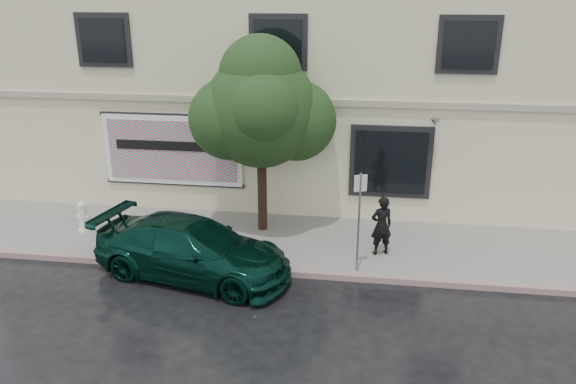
# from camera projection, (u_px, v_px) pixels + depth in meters

# --- Properties ---
(ground) EXTENTS (90.00, 90.00, 0.00)m
(ground) POSITION_uv_depth(u_px,v_px,m) (244.00, 306.00, 12.35)
(ground) COLOR black
(ground) RESTS_ON ground
(sidewalk) EXTENTS (20.00, 3.50, 0.15)m
(sidewalk) POSITION_uv_depth(u_px,v_px,m) (270.00, 241.00, 15.35)
(sidewalk) COLOR gray
(sidewalk) RESTS_ON ground
(curb) EXTENTS (20.00, 0.18, 0.16)m
(curb) POSITION_uv_depth(u_px,v_px,m) (257.00, 271.00, 13.72)
(curb) COLOR gray
(curb) RESTS_ON ground
(building) EXTENTS (20.00, 8.12, 7.00)m
(building) POSITION_uv_depth(u_px,v_px,m) (297.00, 82.00, 19.52)
(building) COLOR beige
(building) RESTS_ON ground
(billboard) EXTENTS (4.30, 0.16, 2.20)m
(billboard) POSITION_uv_depth(u_px,v_px,m) (172.00, 150.00, 16.65)
(billboard) COLOR white
(billboard) RESTS_ON ground
(car) EXTENTS (5.19, 3.16, 1.41)m
(car) POSITION_uv_depth(u_px,v_px,m) (192.00, 249.00, 13.43)
(car) COLOR black
(car) RESTS_ON ground
(pedestrian) EXTENTS (0.67, 0.56, 1.56)m
(pedestrian) POSITION_uv_depth(u_px,v_px,m) (381.00, 226.00, 14.18)
(pedestrian) COLOR black
(pedestrian) RESTS_ON sidewalk
(umbrella) EXTENTS (1.19, 1.19, 0.72)m
(umbrella) POSITION_uv_depth(u_px,v_px,m) (384.00, 183.00, 13.79)
(umbrella) COLOR black
(umbrella) RESTS_ON pedestrian
(street_tree) EXTENTS (3.02, 3.02, 4.90)m
(street_tree) POSITION_uv_depth(u_px,v_px,m) (261.00, 111.00, 14.79)
(street_tree) COLOR black
(street_tree) RESTS_ON sidewalk
(fire_hydrant) EXTENTS (0.37, 0.34, 0.89)m
(fire_hydrant) POSITION_uv_depth(u_px,v_px,m) (83.00, 217.00, 15.63)
(fire_hydrant) COLOR silver
(fire_hydrant) RESTS_ON sidewalk
(sign_pole) EXTENTS (0.29, 0.12, 2.48)m
(sign_pole) POSITION_uv_depth(u_px,v_px,m) (359.00, 213.00, 13.05)
(sign_pole) COLOR gray
(sign_pole) RESTS_ON sidewalk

